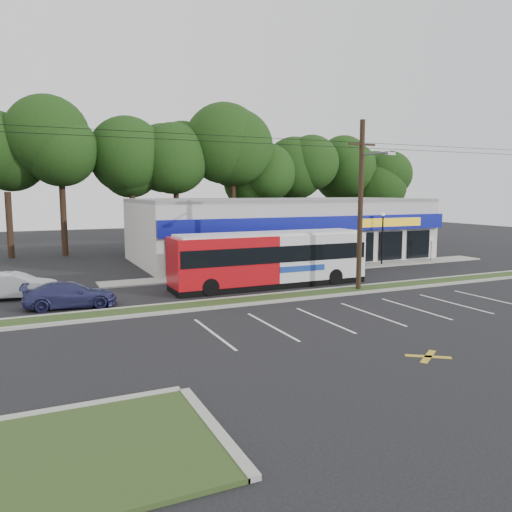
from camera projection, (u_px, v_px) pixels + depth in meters
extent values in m
plane|color=black|center=(325.00, 298.00, 27.72)|extent=(120.00, 120.00, 0.00)
cube|color=#263D19|center=(315.00, 294.00, 28.62)|extent=(40.00, 1.60, 0.12)
cube|color=#9E9E93|center=(323.00, 296.00, 27.85)|extent=(40.00, 0.25, 0.14)
cube|color=#9E9E93|center=(308.00, 291.00, 29.38)|extent=(40.00, 0.25, 0.14)
cube|color=#263D19|center=(33.00, 465.00, 10.69)|extent=(8.00, 5.00, 0.12)
cube|color=#9E9E93|center=(316.00, 269.00, 37.90)|extent=(32.00, 2.20, 0.10)
cube|color=beige|center=(280.00, 230.00, 44.10)|extent=(25.00, 12.00, 5.00)
cube|color=navy|center=(318.00, 224.00, 38.36)|extent=(25.00, 0.50, 1.20)
cube|color=black|center=(316.00, 250.00, 38.78)|extent=(24.00, 0.12, 2.40)
cube|color=yellow|center=(392.00, 222.00, 41.01)|extent=(6.00, 0.06, 0.70)
cube|color=gray|center=(280.00, 200.00, 43.77)|extent=(25.00, 12.00, 0.30)
cylinder|color=black|center=(360.00, 207.00, 29.23)|extent=(0.30, 0.30, 10.00)
cube|color=black|center=(362.00, 144.00, 28.77)|extent=(1.80, 0.12, 0.12)
cylinder|color=#59595E|center=(375.00, 153.00, 27.77)|extent=(0.10, 2.40, 0.10)
cube|color=#59595E|center=(390.00, 154.00, 26.61)|extent=(0.50, 0.25, 0.15)
cylinder|color=black|center=(318.00, 140.00, 27.52)|extent=(50.00, 0.02, 0.02)
cylinder|color=black|center=(318.00, 146.00, 27.55)|extent=(50.00, 0.02, 0.02)
cylinder|color=black|center=(382.00, 241.00, 39.96)|extent=(0.12, 0.12, 4.00)
sphere|color=silver|center=(383.00, 214.00, 39.69)|extent=(0.30, 0.30, 0.30)
cylinder|color=#59595E|center=(431.00, 249.00, 41.97)|extent=(0.06, 0.06, 2.20)
cube|color=white|center=(432.00, 238.00, 41.81)|extent=(0.45, 0.04, 0.45)
cylinder|color=black|center=(13.00, 226.00, 44.16)|extent=(0.56, 0.56, 5.72)
sphere|color=black|center=(9.00, 162.00, 43.44)|extent=(6.76, 6.76, 6.76)
cylinder|color=black|center=(73.00, 225.00, 46.23)|extent=(0.56, 0.56, 5.72)
sphere|color=black|center=(70.00, 164.00, 45.52)|extent=(6.76, 6.76, 6.76)
cylinder|color=black|center=(127.00, 223.00, 48.30)|extent=(0.56, 0.56, 5.72)
sphere|color=black|center=(125.00, 165.00, 47.59)|extent=(6.76, 6.76, 6.76)
cylinder|color=black|center=(177.00, 222.00, 50.37)|extent=(0.56, 0.56, 5.72)
sphere|color=black|center=(176.00, 166.00, 49.66)|extent=(6.76, 6.76, 6.76)
cylinder|color=black|center=(224.00, 221.00, 52.45)|extent=(0.56, 0.56, 5.72)
sphere|color=black|center=(223.00, 167.00, 51.73)|extent=(6.76, 6.76, 6.76)
cylinder|color=black|center=(266.00, 220.00, 54.52)|extent=(0.56, 0.56, 5.72)
sphere|color=black|center=(266.00, 168.00, 53.81)|extent=(6.76, 6.76, 6.76)
cylinder|color=black|center=(306.00, 219.00, 56.59)|extent=(0.56, 0.56, 5.72)
sphere|color=black|center=(307.00, 169.00, 55.88)|extent=(6.76, 6.76, 6.76)
cylinder|color=black|center=(343.00, 218.00, 58.66)|extent=(0.56, 0.56, 5.72)
sphere|color=black|center=(344.00, 170.00, 57.95)|extent=(6.76, 6.76, 6.76)
cylinder|color=black|center=(377.00, 217.00, 60.74)|extent=(0.56, 0.56, 5.72)
sphere|color=black|center=(378.00, 170.00, 60.02)|extent=(6.76, 6.76, 6.76)
cube|color=#B60E14|center=(223.00, 260.00, 29.76)|extent=(6.29, 2.64, 2.88)
cube|color=white|center=(314.00, 255.00, 32.38)|extent=(6.29, 2.64, 2.88)
cube|color=black|center=(270.00, 283.00, 31.27)|extent=(12.58, 2.60, 0.37)
cube|color=black|center=(270.00, 252.00, 31.03)|extent=(12.33, 2.71, 1.00)
cube|color=black|center=(354.00, 250.00, 33.68)|extent=(0.07, 2.23, 1.47)
cube|color=#193899|center=(303.00, 268.00, 30.61)|extent=(3.14, 0.04, 0.37)
cube|color=white|center=(270.00, 234.00, 30.88)|extent=(11.95, 2.39, 0.19)
cylinder|color=black|center=(210.00, 287.00, 28.33)|extent=(1.01, 0.30, 1.01)
cylinder|color=black|center=(197.00, 280.00, 30.47)|extent=(1.01, 0.30, 1.01)
cylinder|color=black|center=(335.00, 277.00, 31.84)|extent=(1.01, 0.30, 1.01)
cylinder|color=black|center=(315.00, 271.00, 33.98)|extent=(1.01, 0.30, 1.01)
imported|color=black|center=(335.00, 261.00, 36.90)|extent=(4.78, 2.21, 1.59)
imported|color=#AFB2B7|center=(16.00, 286.00, 27.47)|extent=(4.63, 2.27, 1.46)
imported|color=navy|center=(70.00, 295.00, 25.46)|extent=(4.74, 2.32, 1.33)
imported|color=beige|center=(355.00, 260.00, 37.07)|extent=(0.73, 0.64, 1.68)
imported|color=#BFB3AC|center=(345.00, 262.00, 35.29)|extent=(0.95, 0.78, 1.84)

